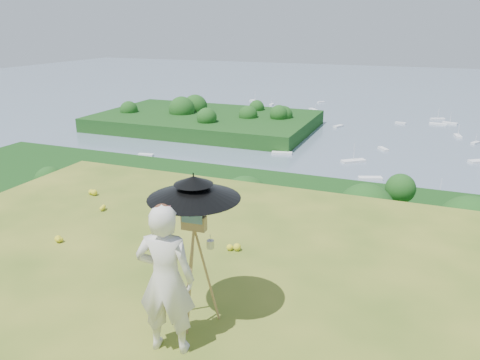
% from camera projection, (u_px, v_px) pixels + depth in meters
% --- Properties ---
extents(shoreline_tier, '(170.00, 28.00, 8.00)m').
position_uv_depth(shoreline_tier, '(393.00, 261.00, 82.30)').
color(shoreline_tier, slate).
rests_on(shoreline_tier, bay_water).
extents(bay_water, '(700.00, 700.00, 0.00)m').
position_uv_depth(bay_water, '(421.00, 105.00, 227.07)').
color(bay_water, slate).
rests_on(bay_water, ground).
extents(peninsula, '(90.00, 60.00, 12.00)m').
position_uv_depth(peninsula, '(205.00, 114.00, 176.77)').
color(peninsula, '#0E3610').
rests_on(peninsula, bay_water).
extents(slope_trees, '(110.00, 50.00, 6.00)m').
position_uv_depth(slope_trees, '(382.00, 252.00, 40.36)').
color(slope_trees, '#185219').
rests_on(slope_trees, forest_slope).
extents(harbor_town, '(110.00, 22.00, 5.00)m').
position_uv_depth(harbor_town, '(397.00, 227.00, 80.23)').
color(harbor_town, white).
rests_on(harbor_town, shoreline_tier).
extents(moored_boats, '(140.00, 140.00, 0.70)m').
position_uv_depth(moored_boats, '(376.00, 137.00, 161.71)').
color(moored_boats, white).
rests_on(moored_boats, bay_water).
extents(painter, '(0.76, 0.58, 1.87)m').
position_uv_depth(painter, '(166.00, 280.00, 5.37)').
color(painter, silver).
rests_on(painter, ground).
extents(field_easel, '(0.66, 0.66, 1.64)m').
position_uv_depth(field_easel, '(195.00, 266.00, 5.92)').
color(field_easel, '#9C6D41').
rests_on(field_easel, ground).
extents(sun_umbrella, '(1.19, 1.19, 0.70)m').
position_uv_depth(sun_umbrella, '(194.00, 200.00, 5.67)').
color(sun_umbrella, black).
rests_on(sun_umbrella, field_easel).
extents(painter_cap, '(0.24, 0.27, 0.10)m').
position_uv_depth(painter_cap, '(162.00, 209.00, 5.09)').
color(painter_cap, '#D3737E').
rests_on(painter_cap, painter).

